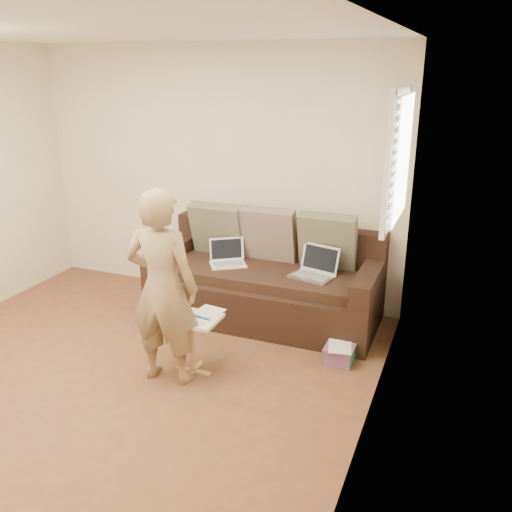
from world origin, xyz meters
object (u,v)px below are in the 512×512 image
object	(u,v)px
sofa	(264,278)
side_table	(192,345)
drinking_glass	(178,303)
striped_box	(340,354)
laptop_silver	(312,277)
laptop_white	(228,265)
person	(162,288)

from	to	relation	value
sofa	side_table	size ratio (longest dim) A/B	4.42
drinking_glass	striped_box	bearing A→B (deg)	22.64
side_table	laptop_silver	bearing A→B (deg)	59.31
sofa	laptop_white	xyz separation A→B (m)	(-0.37, -0.04, 0.10)
person	striped_box	bearing A→B (deg)	-153.71
laptop_white	striped_box	bearing A→B (deg)	-56.46
laptop_silver	person	world-z (taller)	person
laptop_white	person	distance (m)	1.31
side_table	drinking_glass	xyz separation A→B (m)	(-0.16, 0.08, 0.31)
person	laptop_white	bearing A→B (deg)	-93.32
person	side_table	size ratio (longest dim) A/B	3.14
sofa	person	xyz separation A→B (m)	(-0.33, -1.32, 0.36)
drinking_glass	laptop_white	bearing A→B (deg)	91.52
sofa	laptop_white	size ratio (longest dim) A/B	6.44
laptop_silver	laptop_white	xyz separation A→B (m)	(-0.85, 0.01, 0.00)
person	striped_box	world-z (taller)	person
side_table	laptop_white	bearing A→B (deg)	99.47
sofa	laptop_silver	distance (m)	0.50
person	side_table	world-z (taller)	person
sofa	laptop_white	distance (m)	0.38
person	drinking_glass	xyz separation A→B (m)	(-0.01, 0.23, -0.22)
laptop_silver	drinking_glass	size ratio (longest dim) A/B	3.21
laptop_white	laptop_silver	bearing A→B (deg)	-34.03
person	striped_box	size ratio (longest dim) A/B	6.40
person	drinking_glass	distance (m)	0.32
striped_box	person	bearing A→B (deg)	-148.63
sofa	laptop_white	world-z (taller)	sofa
sofa	drinking_glass	world-z (taller)	sofa
drinking_glass	sofa	bearing A→B (deg)	72.70
laptop_silver	sofa	bearing A→B (deg)	-171.41
sofa	person	size ratio (longest dim) A/B	1.41
laptop_silver	drinking_glass	xyz separation A→B (m)	(-0.83, -1.04, 0.04)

